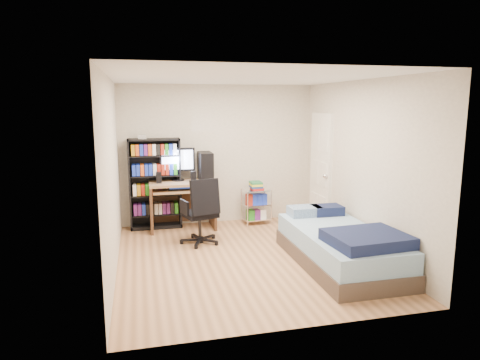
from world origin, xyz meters
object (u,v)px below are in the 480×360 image
object	(u,v)px
media_shelf	(155,183)
bed	(341,246)
office_chair	(201,223)
computer_desk	(188,185)

from	to	relation	value
media_shelf	bed	world-z (taller)	media_shelf
media_shelf	bed	size ratio (longest dim) A/B	0.76
media_shelf	office_chair	xyz separation A→B (m)	(0.64, -1.05, -0.47)
media_shelf	computer_desk	bearing A→B (deg)	-10.31
media_shelf	bed	distance (m)	3.39
office_chair	bed	size ratio (longest dim) A/B	0.49
media_shelf	office_chair	size ratio (longest dim) A/B	1.56
office_chair	bed	xyz separation A→B (m)	(1.70, -1.34, -0.06)
computer_desk	bed	size ratio (longest dim) A/B	0.65
media_shelf	office_chair	world-z (taller)	media_shelf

